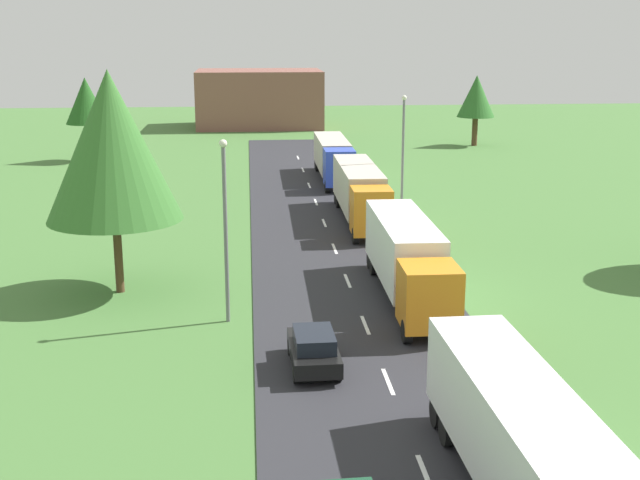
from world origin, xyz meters
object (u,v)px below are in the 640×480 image
at_px(truck_lead, 530,452).
at_px(car_third, 314,349).
at_px(truck_fourth, 333,157).
at_px(tree_maple, 476,97).
at_px(lamppost_third, 403,148).
at_px(tree_pine, 112,146).
at_px(truck_third, 360,191).
at_px(lamppost_second, 225,222).
at_px(distant_building, 259,98).
at_px(tree_oak, 86,101).
at_px(truck_second, 407,257).

height_order(truck_lead, car_third, truck_lead).
bearing_deg(truck_fourth, tree_maple, 48.78).
distance_m(truck_lead, lamppost_third, 38.94).
distance_m(truck_lead, tree_pine, 26.21).
relative_size(truck_third, tree_maple, 1.72).
bearing_deg(lamppost_second, tree_maple, 64.71).
bearing_deg(lamppost_second, distant_building, 88.04).
distance_m(lamppost_third, distant_building, 56.90).
bearing_deg(truck_third, tree_pine, -133.98).
bearing_deg(tree_pine, lamppost_third, 44.21).
bearing_deg(truck_fourth, lamppost_second, -103.30).
distance_m(truck_fourth, tree_pine, 34.35).
bearing_deg(tree_oak, lamppost_second, -73.03).
bearing_deg(lamppost_second, tree_oak, 106.97).
height_order(lamppost_second, tree_pine, tree_pine).
bearing_deg(lamppost_second, truck_lead, -63.46).
height_order(truck_lead, truck_third, truck_third).
bearing_deg(truck_second, lamppost_second, -164.14).
relative_size(car_third, lamppost_second, 0.50).
bearing_deg(truck_fourth, distant_building, 97.80).
distance_m(lamppost_second, lamppost_third, 25.06).
relative_size(truck_second, lamppost_second, 1.53).
bearing_deg(truck_fourth, truck_third, -89.31).
bearing_deg(car_third, lamppost_third, 72.88).
xyz_separation_m(truck_third, tree_maple, (18.16, 37.15, 3.37)).
bearing_deg(truck_lead, distant_building, 93.42).
relative_size(truck_fourth, tree_oak, 1.58).
bearing_deg(truck_third, tree_maple, 63.95).
bearing_deg(lamppost_third, distant_building, 99.46).
bearing_deg(distant_building, truck_lead, -86.58).
bearing_deg(tree_maple, truck_third, -116.05).
xyz_separation_m(lamppost_second, tree_pine, (-5.54, 4.90, 2.79)).
xyz_separation_m(lamppost_third, distant_building, (-9.35, 56.12, -0.92)).
height_order(lamppost_third, tree_oak, lamppost_third).
relative_size(tree_oak, tree_pine, 0.75).
relative_size(truck_second, car_third, 3.07).
height_order(lamppost_second, tree_oak, same).
relative_size(car_third, tree_oak, 0.50).
xyz_separation_m(truck_fourth, tree_pine, (-14.00, -30.91, 5.33)).
bearing_deg(tree_oak, truck_third, -51.17).
xyz_separation_m(truck_second, distant_building, (-6.02, 75.63, 1.62)).
distance_m(tree_maple, distant_building, 32.28).
relative_size(truck_second, distant_building, 0.76).
height_order(truck_fourth, lamppost_third, lamppost_third).
distance_m(truck_lead, car_third, 11.99).
bearing_deg(truck_lead, tree_oak, 109.53).
bearing_deg(truck_lead, truck_fourth, 89.86).
relative_size(truck_fourth, car_third, 3.18).
xyz_separation_m(tree_oak, distant_building, (17.60, 29.20, -2.22)).
height_order(lamppost_third, tree_maple, lamppost_third).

